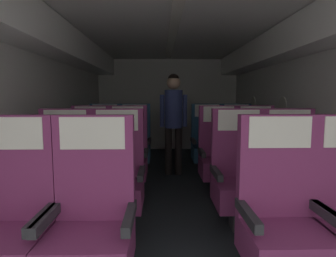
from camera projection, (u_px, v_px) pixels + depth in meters
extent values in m
cube|color=#23282D|center=(174.00, 197.00, 3.57)|extent=(3.50, 6.99, 0.02)
cube|color=silver|center=(37.00, 111.00, 3.41)|extent=(0.08, 6.59, 2.14)
cube|color=silver|center=(309.00, 111.00, 3.49)|extent=(0.08, 6.59, 2.14)
cube|color=silver|center=(175.00, 20.00, 3.33)|extent=(3.38, 6.59, 0.06)
cube|color=silver|center=(168.00, 104.00, 6.74)|extent=(3.38, 0.06, 2.14)
cube|color=white|center=(53.00, 38.00, 3.32)|extent=(0.39, 6.32, 0.36)
cube|color=white|center=(293.00, 40.00, 3.39)|extent=(0.39, 6.32, 0.36)
cube|color=white|center=(175.00, 23.00, 3.34)|extent=(0.12, 5.93, 0.02)
cylinder|color=white|center=(283.00, 106.00, 4.14)|extent=(0.01, 0.26, 0.26)
cylinder|color=white|center=(253.00, 104.00, 5.45)|extent=(0.01, 0.26, 0.26)
cube|color=#7A2D60|center=(3.00, 251.00, 1.68)|extent=(0.50, 0.49, 0.23)
cube|color=#7A2D60|center=(16.00, 168.00, 1.82)|extent=(0.50, 0.09, 0.67)
cube|color=#28282D|center=(43.00, 217.00, 1.66)|extent=(0.05, 0.41, 0.06)
cube|color=silver|center=(10.00, 133.00, 1.75)|extent=(0.40, 0.01, 0.20)
cube|color=#7A2D60|center=(90.00, 250.00, 1.68)|extent=(0.50, 0.49, 0.23)
cube|color=#7A2D60|center=(95.00, 167.00, 1.83)|extent=(0.50, 0.09, 0.67)
cube|color=#28282D|center=(130.00, 217.00, 1.66)|extent=(0.05, 0.41, 0.06)
cube|color=#28282D|center=(47.00, 218.00, 1.65)|extent=(0.05, 0.41, 0.06)
cube|color=silver|center=(92.00, 133.00, 1.76)|extent=(0.40, 0.01, 0.20)
cube|color=#28282D|center=(327.00, 213.00, 1.72)|extent=(0.05, 0.41, 0.06)
cube|color=#7A2D60|center=(286.00, 246.00, 1.73)|extent=(0.50, 0.49, 0.23)
cube|color=#7A2D60|center=(276.00, 166.00, 1.88)|extent=(0.50, 0.09, 0.67)
cube|color=#28282D|center=(327.00, 213.00, 1.71)|extent=(0.05, 0.41, 0.06)
cube|color=#28282D|center=(248.00, 214.00, 1.70)|extent=(0.05, 0.41, 0.06)
cube|color=silver|center=(280.00, 132.00, 1.81)|extent=(0.40, 0.01, 0.20)
cube|color=#38383D|center=(64.00, 218.00, 2.66)|extent=(0.18, 0.17, 0.23)
cube|color=#7A2D60|center=(63.00, 195.00, 2.63)|extent=(0.50, 0.49, 0.23)
cube|color=#7A2D60|center=(68.00, 143.00, 2.78)|extent=(0.50, 0.09, 0.67)
cube|color=#28282D|center=(88.00, 173.00, 2.62)|extent=(0.05, 0.41, 0.06)
cube|color=#28282D|center=(35.00, 174.00, 2.61)|extent=(0.05, 0.41, 0.06)
cube|color=silver|center=(65.00, 120.00, 2.71)|extent=(0.40, 0.01, 0.20)
cube|color=#38383D|center=(117.00, 218.00, 2.68)|extent=(0.18, 0.17, 0.23)
cube|color=#7A2D60|center=(116.00, 194.00, 2.65)|extent=(0.50, 0.49, 0.23)
cube|color=#7A2D60|center=(118.00, 143.00, 2.80)|extent=(0.50, 0.09, 0.67)
cube|color=#28282D|center=(142.00, 173.00, 2.64)|extent=(0.05, 0.41, 0.06)
cube|color=#28282D|center=(89.00, 173.00, 2.62)|extent=(0.05, 0.41, 0.06)
cube|color=silver|center=(117.00, 120.00, 2.73)|extent=(0.40, 0.01, 0.20)
cube|color=#38383D|center=(292.00, 216.00, 2.70)|extent=(0.18, 0.17, 0.23)
cube|color=#7A2D60|center=(293.00, 193.00, 2.68)|extent=(0.50, 0.49, 0.23)
cube|color=#7A2D60|center=(286.00, 142.00, 2.83)|extent=(0.50, 0.09, 0.67)
cube|color=#28282D|center=(320.00, 172.00, 2.66)|extent=(0.05, 0.41, 0.06)
cube|color=#28282D|center=(269.00, 172.00, 2.65)|extent=(0.05, 0.41, 0.06)
cube|color=silver|center=(290.00, 120.00, 2.75)|extent=(0.40, 0.01, 0.20)
cube|color=#38383D|center=(240.00, 217.00, 2.69)|extent=(0.18, 0.17, 0.23)
cube|color=#7A2D60|center=(241.00, 194.00, 2.67)|extent=(0.50, 0.49, 0.23)
cube|color=#7A2D60|center=(237.00, 143.00, 2.81)|extent=(0.50, 0.09, 0.67)
cube|color=#28282D|center=(267.00, 172.00, 2.65)|extent=(0.05, 0.41, 0.06)
cube|color=#28282D|center=(216.00, 173.00, 2.64)|extent=(0.05, 0.41, 0.06)
cube|color=silver|center=(239.00, 120.00, 2.74)|extent=(0.40, 0.01, 0.20)
cube|color=#38383D|center=(90.00, 186.00, 3.63)|extent=(0.18, 0.17, 0.23)
cube|color=#7A2D60|center=(89.00, 168.00, 3.61)|extent=(0.50, 0.49, 0.23)
cube|color=#7A2D60|center=(92.00, 131.00, 3.76)|extent=(0.50, 0.09, 0.67)
cube|color=#28282D|center=(108.00, 152.00, 3.59)|extent=(0.05, 0.41, 0.06)
cube|color=#28282D|center=(69.00, 153.00, 3.58)|extent=(0.05, 0.41, 0.06)
cube|color=silver|center=(90.00, 114.00, 3.68)|extent=(0.40, 0.01, 0.20)
cube|color=#38383D|center=(127.00, 185.00, 3.65)|extent=(0.18, 0.17, 0.23)
cube|color=#7A2D60|center=(127.00, 168.00, 3.62)|extent=(0.50, 0.49, 0.23)
cube|color=#7A2D60|center=(128.00, 131.00, 3.77)|extent=(0.50, 0.09, 0.67)
cube|color=#28282D|center=(146.00, 152.00, 3.60)|extent=(0.05, 0.41, 0.06)
cube|color=#28282D|center=(108.00, 152.00, 3.59)|extent=(0.05, 0.41, 0.06)
cube|color=silver|center=(128.00, 114.00, 3.70)|extent=(0.40, 0.01, 0.20)
cube|color=#38383D|center=(257.00, 185.00, 3.69)|extent=(0.18, 0.17, 0.23)
cube|color=#7A2D60|center=(258.00, 167.00, 3.66)|extent=(0.50, 0.49, 0.23)
cube|color=#7A2D60|center=(254.00, 131.00, 3.81)|extent=(0.50, 0.09, 0.67)
cube|color=#28282D|center=(277.00, 152.00, 3.64)|extent=(0.05, 0.41, 0.06)
cube|color=#28282D|center=(240.00, 152.00, 3.63)|extent=(0.05, 0.41, 0.06)
cube|color=silver|center=(256.00, 114.00, 3.74)|extent=(0.40, 0.01, 0.20)
cube|color=#38383D|center=(220.00, 185.00, 3.65)|extent=(0.18, 0.17, 0.23)
cube|color=#7A2D60|center=(220.00, 168.00, 3.63)|extent=(0.50, 0.49, 0.23)
cube|color=#7A2D60|center=(218.00, 131.00, 3.78)|extent=(0.50, 0.09, 0.67)
cube|color=#28282D|center=(239.00, 152.00, 3.61)|extent=(0.05, 0.41, 0.06)
cube|color=#28282D|center=(202.00, 152.00, 3.60)|extent=(0.05, 0.41, 0.06)
cube|color=silver|center=(219.00, 114.00, 3.70)|extent=(0.40, 0.01, 0.20)
cube|color=#38383D|center=(104.00, 167.00, 4.59)|extent=(0.18, 0.17, 0.23)
cube|color=navy|center=(104.00, 153.00, 4.57)|extent=(0.50, 0.49, 0.23)
cube|color=navy|center=(106.00, 124.00, 4.71)|extent=(0.50, 0.09, 0.67)
cube|color=#28282D|center=(119.00, 141.00, 4.55)|extent=(0.05, 0.41, 0.06)
cube|color=#28282D|center=(89.00, 141.00, 4.54)|extent=(0.05, 0.41, 0.06)
cube|color=silver|center=(105.00, 111.00, 4.64)|extent=(0.40, 0.01, 0.20)
cube|color=#38383D|center=(135.00, 167.00, 4.59)|extent=(0.18, 0.17, 0.23)
cube|color=navy|center=(134.00, 153.00, 4.56)|extent=(0.50, 0.49, 0.23)
cube|color=navy|center=(135.00, 124.00, 4.71)|extent=(0.50, 0.09, 0.67)
cube|color=#28282D|center=(149.00, 141.00, 4.55)|extent=(0.05, 0.41, 0.06)
cube|color=#28282D|center=(119.00, 141.00, 4.54)|extent=(0.05, 0.41, 0.06)
cube|color=silver|center=(135.00, 111.00, 4.64)|extent=(0.40, 0.01, 0.20)
cube|color=#38383D|center=(237.00, 167.00, 4.63)|extent=(0.18, 0.17, 0.23)
cube|color=navy|center=(238.00, 153.00, 4.61)|extent=(0.50, 0.49, 0.23)
cube|color=navy|center=(235.00, 124.00, 4.76)|extent=(0.50, 0.09, 0.67)
cube|color=#28282D|center=(253.00, 140.00, 4.59)|extent=(0.05, 0.41, 0.06)
cube|color=#28282D|center=(223.00, 140.00, 4.58)|extent=(0.05, 0.41, 0.06)
cube|color=silver|center=(236.00, 110.00, 4.68)|extent=(0.40, 0.01, 0.20)
cube|color=#38383D|center=(208.00, 167.00, 4.61)|extent=(0.18, 0.17, 0.23)
cube|color=navy|center=(208.00, 153.00, 4.59)|extent=(0.50, 0.49, 0.23)
cube|color=navy|center=(206.00, 124.00, 4.74)|extent=(0.50, 0.09, 0.67)
cube|color=#28282D|center=(223.00, 141.00, 4.57)|extent=(0.05, 0.41, 0.06)
cube|color=#28282D|center=(193.00, 141.00, 4.56)|extent=(0.05, 0.41, 0.06)
cube|color=silver|center=(207.00, 111.00, 4.67)|extent=(0.40, 0.01, 0.20)
cylinder|color=black|center=(168.00, 151.00, 4.56)|extent=(0.11, 0.11, 0.75)
cylinder|color=black|center=(178.00, 151.00, 4.56)|extent=(0.11, 0.11, 0.75)
cylinder|color=navy|center=(174.00, 109.00, 4.49)|extent=(0.28, 0.28, 0.59)
cylinder|color=navy|center=(162.00, 111.00, 4.49)|extent=(0.07, 0.07, 0.50)
cylinder|color=navy|center=(185.00, 111.00, 4.49)|extent=(0.07, 0.07, 0.50)
sphere|color=tan|center=(174.00, 82.00, 4.44)|extent=(0.21, 0.21, 0.21)
sphere|color=black|center=(174.00, 80.00, 4.44)|extent=(0.18, 0.18, 0.18)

